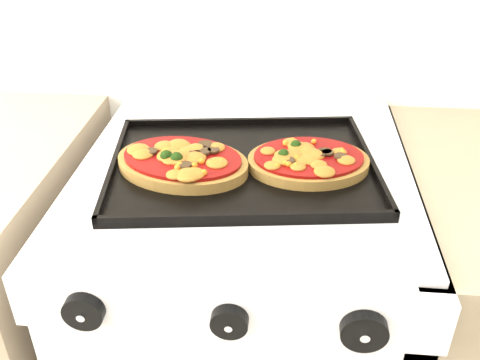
# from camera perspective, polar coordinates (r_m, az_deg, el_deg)

# --- Properties ---
(stove) EXTENTS (0.60, 0.60, 0.91)m
(stove) POSITION_cam_1_polar(r_m,az_deg,el_deg) (1.25, 0.43, -16.41)
(stove) COLOR white
(stove) RESTS_ON floor
(control_panel) EXTENTS (0.60, 0.02, 0.09)m
(control_panel) POSITION_cam_1_polar(r_m,az_deg,el_deg) (0.75, -1.58, -13.74)
(control_panel) COLOR white
(control_panel) RESTS_ON stove
(knob_left) EXTENTS (0.06, 0.02, 0.06)m
(knob_left) POSITION_cam_1_polar(r_m,az_deg,el_deg) (0.78, -16.34, -13.32)
(knob_left) COLOR black
(knob_left) RESTS_ON control_panel
(knob_center) EXTENTS (0.05, 0.02, 0.05)m
(knob_center) POSITION_cam_1_polar(r_m,az_deg,el_deg) (0.73, -1.14, -14.89)
(knob_center) COLOR black
(knob_center) RESTS_ON control_panel
(knob_right) EXTENTS (0.06, 0.02, 0.06)m
(knob_right) POSITION_cam_1_polar(r_m,az_deg,el_deg) (0.74, 13.09, -15.45)
(knob_right) COLOR black
(knob_right) RESTS_ON control_panel
(baking_tray) EXTENTS (0.49, 0.39, 0.02)m
(baking_tray) POSITION_cam_1_polar(r_m,az_deg,el_deg) (0.93, 0.29, 1.72)
(baking_tray) COLOR black
(baking_tray) RESTS_ON stove
(pizza_left) EXTENTS (0.26, 0.20, 0.03)m
(pizza_left) POSITION_cam_1_polar(r_m,az_deg,el_deg) (0.92, -6.16, 2.07)
(pizza_left) COLOR olive
(pizza_left) RESTS_ON baking_tray
(pizza_right) EXTENTS (0.22, 0.18, 0.03)m
(pizza_right) POSITION_cam_1_polar(r_m,az_deg,el_deg) (0.93, 7.31, 2.18)
(pizza_right) COLOR olive
(pizza_right) RESTS_ON baking_tray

